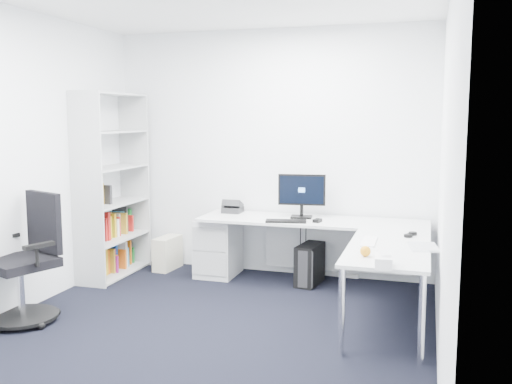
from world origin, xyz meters
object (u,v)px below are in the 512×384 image
(task_chair, at_px, (20,259))
(monitor, at_px, (302,196))
(bookshelf, at_px, (112,185))
(laptop, at_px, (424,234))
(l_desk, at_px, (305,260))

(task_chair, distance_m, monitor, 2.79)
(bookshelf, bearing_deg, laptop, -12.37)
(task_chair, bearing_deg, bookshelf, 112.36)
(l_desk, distance_m, task_chair, 2.62)
(bookshelf, height_order, task_chair, bookshelf)
(task_chair, relative_size, laptop, 3.40)
(task_chair, relative_size, monitor, 2.22)
(laptop, bearing_deg, task_chair, -175.51)
(monitor, distance_m, laptop, 1.65)
(monitor, relative_size, laptop, 1.53)
(laptop, bearing_deg, l_desk, 139.53)
(task_chair, bearing_deg, monitor, 64.45)
(bookshelf, distance_m, task_chair, 1.61)
(laptop, bearing_deg, bookshelf, 158.10)
(task_chair, height_order, laptop, task_chair)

